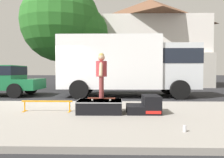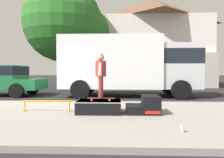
% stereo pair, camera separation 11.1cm
% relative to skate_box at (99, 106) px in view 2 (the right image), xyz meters
% --- Properties ---
extents(ground_plane, '(140.00, 140.00, 0.00)m').
position_rel_skate_box_xyz_m(ground_plane, '(-2.39, 2.80, -0.31)').
color(ground_plane, black).
extents(sidewalk_slab, '(50.00, 5.00, 0.12)m').
position_rel_skate_box_xyz_m(sidewalk_slab, '(-2.39, -0.20, -0.25)').
color(sidewalk_slab, gray).
rests_on(sidewalk_slab, ground).
extents(skate_box, '(1.25, 0.87, 0.35)m').
position_rel_skate_box_xyz_m(skate_box, '(0.00, 0.00, 0.00)').
color(skate_box, black).
rests_on(skate_box, sidewalk_slab).
extents(kicker_ramp, '(0.92, 0.80, 0.49)m').
position_rel_skate_box_xyz_m(kicker_ramp, '(1.31, -0.00, 0.01)').
color(kicker_ramp, black).
rests_on(kicker_ramp, sidewalk_slab).
extents(grind_rail, '(1.48, 0.28, 0.32)m').
position_rel_skate_box_xyz_m(grind_rail, '(-1.56, 0.13, 0.05)').
color(grind_rail, orange).
rests_on(grind_rail, sidewalk_slab).
extents(skateboard, '(0.79, 0.23, 0.07)m').
position_rel_skate_box_xyz_m(skateboard, '(0.05, -0.02, 0.22)').
color(skateboard, '#4C1E14').
rests_on(skateboard, skate_box).
extents(skater_kid, '(0.31, 0.65, 1.27)m').
position_rel_skate_box_xyz_m(skater_kid, '(0.05, -0.02, 0.98)').
color(skater_kid, brown).
rests_on(skater_kid, skateboard).
extents(soda_can, '(0.07, 0.07, 0.13)m').
position_rel_skate_box_xyz_m(soda_can, '(1.79, -1.85, -0.13)').
color(soda_can, silver).
rests_on(soda_can, sidewalk_slab).
extents(box_truck, '(6.91, 2.63, 3.05)m').
position_rel_skate_box_xyz_m(box_truck, '(1.08, 5.00, 1.39)').
color(box_truck, white).
rests_on(box_truck, ground).
extents(street_tree_main, '(6.64, 6.03, 8.09)m').
position_rel_skate_box_xyz_m(street_tree_main, '(-3.48, 10.23, 4.59)').
color(street_tree_main, brown).
rests_on(street_tree_main, ground).
extents(house_behind, '(9.54, 8.22, 8.40)m').
position_rel_skate_box_xyz_m(house_behind, '(3.77, 14.80, 3.93)').
color(house_behind, silver).
rests_on(house_behind, ground).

